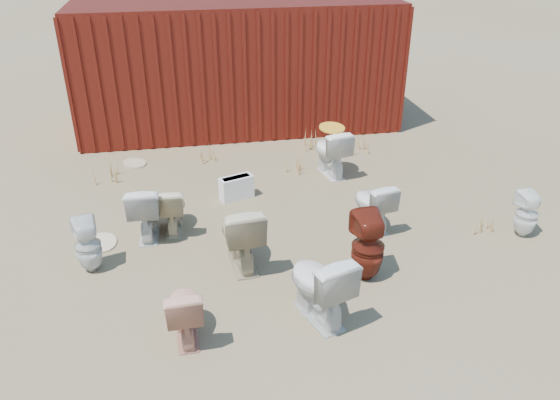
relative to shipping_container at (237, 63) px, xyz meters
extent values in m
plane|color=brown|center=(0.00, -5.20, -1.20)|extent=(100.00, 100.00, 0.00)
cube|color=#50120D|center=(0.00, 0.00, 0.00)|extent=(6.00, 2.40, 2.40)
imported|color=silver|center=(-1.71, -4.24, -0.82)|extent=(0.47, 0.78, 0.77)
imported|color=tan|center=(-1.29, -6.33, -0.87)|extent=(0.39, 0.66, 0.66)
imported|color=silver|center=(0.10, -6.27, -0.78)|extent=(0.71, 0.93, 0.84)
imported|color=#611C10|center=(0.83, -5.68, -0.78)|extent=(0.40, 0.41, 0.85)
imported|color=silver|center=(1.27, -4.59, -0.85)|extent=(0.52, 0.76, 0.70)
imported|color=silver|center=(-2.37, -4.93, -0.86)|extent=(0.38, 0.39, 0.68)
imported|color=beige|center=(-1.39, -4.15, -0.87)|extent=(0.42, 0.68, 0.66)
imported|color=#BEAD8B|center=(-0.58, -5.14, -0.77)|extent=(0.55, 0.88, 0.85)
imported|color=white|center=(1.17, -2.81, -0.80)|extent=(0.58, 0.84, 0.79)
imported|color=white|center=(3.19, -5.15, -0.88)|extent=(0.30, 0.31, 0.64)
ellipsoid|color=gold|center=(1.17, -2.81, -0.40)|extent=(0.40, 0.50, 0.02)
cube|color=white|center=(-0.44, -3.40, -1.02)|extent=(0.54, 0.36, 0.35)
ellipsoid|color=beige|center=(-2.32, -4.35, -1.19)|extent=(0.45, 0.54, 0.02)
ellipsoid|color=tan|center=(-2.02, -1.81, -1.19)|extent=(0.55, 0.59, 0.02)
cone|color=#B68948|center=(-2.44, -2.37, -1.05)|extent=(0.36, 0.36, 0.30)
cone|color=#B68948|center=(0.62, -2.64, -1.05)|extent=(0.32, 0.32, 0.30)
cone|color=#B68948|center=(1.92, -2.01, -1.03)|extent=(0.36, 0.36, 0.34)
cone|color=#B68948|center=(-0.81, -1.91, -1.08)|extent=(0.30, 0.30, 0.24)
cone|color=#B68948|center=(1.11, -1.70, -1.04)|extent=(0.34, 0.34, 0.32)
cone|color=#B68948|center=(2.70, -4.93, -1.08)|extent=(0.28, 0.28, 0.23)
camera|label=1|loc=(-1.13, -10.69, 2.63)|focal=35.00mm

